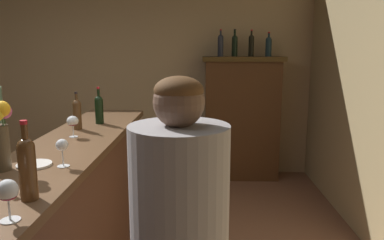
# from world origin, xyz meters

# --- Properties ---
(wall_back) EXTENTS (5.65, 0.12, 2.81)m
(wall_back) POSITION_xyz_m (0.00, 2.94, 1.41)
(wall_back) COLOR tan
(wall_back) RESTS_ON ground
(bar_counter) EXTENTS (0.55, 3.16, 1.05)m
(bar_counter) POSITION_xyz_m (0.46, 0.10, 0.53)
(bar_counter) COLOR brown
(bar_counter) RESTS_ON ground
(display_cabinet) EXTENTS (1.02, 0.38, 1.58)m
(display_cabinet) POSITION_xyz_m (1.85, 2.65, 0.83)
(display_cabinet) COLOR #492A15
(display_cabinet) RESTS_ON ground
(wine_bottle_riesling) EXTENTS (0.06, 0.06, 0.29)m
(wine_bottle_riesling) POSITION_xyz_m (0.37, 0.74, 1.18)
(wine_bottle_riesling) COLOR #4D311A
(wine_bottle_riesling) RESTS_ON bar_counter
(wine_bottle_rose) EXTENTS (0.07, 0.07, 0.31)m
(wine_bottle_rose) POSITION_xyz_m (0.48, 0.97, 1.19)
(wine_bottle_rose) COLOR black
(wine_bottle_rose) RESTS_ON bar_counter
(wine_bottle_pinot) EXTENTS (0.07, 0.07, 0.33)m
(wine_bottle_pinot) POSITION_xyz_m (0.63, -0.64, 1.20)
(wine_bottle_pinot) COLOR #4E2E15
(wine_bottle_pinot) RESTS_ON bar_counter
(wine_glass_front) EXTENTS (0.07, 0.07, 0.15)m
(wine_glass_front) POSITION_xyz_m (0.61, -0.19, 1.17)
(wine_glass_front) COLOR white
(wine_glass_front) RESTS_ON bar_counter
(wine_glass_rear) EXTENTS (0.08, 0.08, 0.15)m
(wine_glass_rear) POSITION_xyz_m (0.43, 0.48, 1.16)
(wine_glass_rear) COLOR white
(wine_glass_rear) RESTS_ON bar_counter
(wine_glass_spare) EXTENTS (0.08, 0.08, 0.16)m
(wine_glass_spare) POSITION_xyz_m (0.65, -0.83, 1.16)
(wine_glass_spare) COLOR white
(wine_glass_spare) RESTS_ON bar_counter
(cheese_plate) EXTENTS (0.18, 0.18, 0.01)m
(cheese_plate) POSITION_xyz_m (0.44, -0.19, 1.06)
(cheese_plate) COLOR white
(cheese_plate) RESTS_ON bar_counter
(display_bottle_left) EXTENTS (0.07, 0.07, 0.33)m
(display_bottle_left) POSITION_xyz_m (1.57, 2.65, 1.73)
(display_bottle_left) COLOR #232731
(display_bottle_left) RESTS_ON display_cabinet
(display_bottle_midleft) EXTENTS (0.07, 0.07, 0.34)m
(display_bottle_midleft) POSITION_xyz_m (1.74, 2.65, 1.73)
(display_bottle_midleft) COLOR black
(display_bottle_midleft) RESTS_ON display_cabinet
(display_bottle_center) EXTENTS (0.07, 0.07, 0.33)m
(display_bottle_center) POSITION_xyz_m (1.95, 2.65, 1.73)
(display_bottle_center) COLOR black
(display_bottle_center) RESTS_ON display_cabinet
(display_bottle_midright) EXTENTS (0.08, 0.08, 0.30)m
(display_bottle_midright) POSITION_xyz_m (2.16, 2.65, 1.72)
(display_bottle_midright) COLOR #1B2E34
(display_bottle_midright) RESTS_ON display_cabinet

